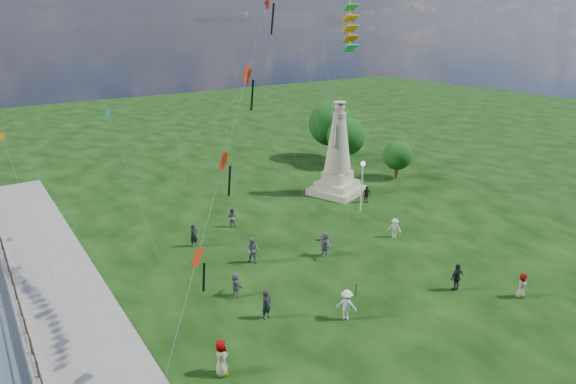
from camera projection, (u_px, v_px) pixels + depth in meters
ground at (556, 172)px, 53.70m from camera, size 106.50×160.00×0.60m
waterfront at (53, 339)px, 25.11m from camera, size 200.00×200.00×1.51m
statue at (338, 160)px, 44.99m from camera, size 5.46×5.46×8.75m
lamppost at (362, 176)px, 40.64m from camera, size 0.42×0.42×4.50m
tree_row at (342, 131)px, 54.64m from camera, size 5.38×13.93×6.80m
person_0 at (267, 305)px, 26.46m from camera, size 0.70×0.53×1.74m
person_1 at (253, 251)px, 32.49m from camera, size 1.02×1.05×1.87m
person_2 at (347, 305)px, 26.40m from camera, size 1.17×1.28×1.79m
person_3 at (457, 277)px, 29.25m from camera, size 1.06×0.57×1.78m
person_4 at (522, 286)px, 28.51m from camera, size 0.84×0.61×1.57m
person_5 at (236, 285)px, 28.67m from camera, size 0.63×1.43×1.53m
person_6 at (194, 236)px, 34.96m from camera, size 0.65×0.45×1.72m
person_7 at (232, 217)px, 38.40m from camera, size 0.86×0.91×1.60m
person_8 at (395, 228)px, 36.47m from camera, size 0.99×1.10×1.53m
person_9 at (366, 194)px, 43.48m from camera, size 1.01×0.66×1.58m
person_10 at (221, 358)px, 22.21m from camera, size 0.62×0.94×1.84m
person_11 at (324, 244)px, 33.51m from camera, size 0.81×1.75×1.86m
red_kite_train at (246, 86)px, 22.45m from camera, size 12.89×9.35×20.59m
small_kites at (226, 33)px, 41.39m from camera, size 31.90×16.26×27.99m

